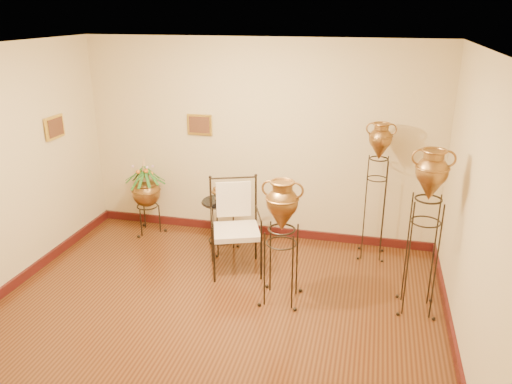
% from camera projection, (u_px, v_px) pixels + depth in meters
% --- Properties ---
extents(ground, '(5.00, 5.00, 0.00)m').
position_uv_depth(ground, '(203.00, 332.00, 5.15)').
color(ground, '#583014').
rests_on(ground, ground).
extents(room_shell, '(5.02, 5.02, 2.81)m').
position_uv_depth(room_shell, '(196.00, 173.00, 4.56)').
color(room_shell, '#D5BE89').
rests_on(room_shell, ground).
extents(amphora_tall, '(0.43, 0.43, 1.84)m').
position_uv_depth(amphora_tall, '(376.00, 190.00, 6.42)').
color(amphora_tall, black).
rests_on(amphora_tall, ground).
extents(amphora_mid, '(0.53, 0.53, 1.86)m').
position_uv_depth(amphora_mid, '(424.00, 232.00, 5.23)').
color(amphora_mid, black).
rests_on(amphora_mid, ground).
extents(amphora_short, '(0.54, 0.54, 1.47)m').
position_uv_depth(amphora_short, '(281.00, 242.00, 5.49)').
color(amphora_short, black).
rests_on(amphora_short, ground).
extents(planter_urn, '(0.79, 0.79, 1.20)m').
position_uv_depth(planter_urn, '(146.00, 190.00, 7.23)').
color(planter_urn, black).
rests_on(planter_urn, ground).
extents(armchair, '(0.83, 0.81, 1.18)m').
position_uv_depth(armchair, '(236.00, 228.00, 6.17)').
color(armchair, black).
rests_on(armchair, ground).
extents(side_table, '(0.52, 0.52, 0.92)m').
position_uv_depth(side_table, '(221.00, 224.00, 6.78)').
color(side_table, black).
rests_on(side_table, ground).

